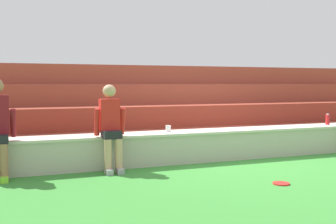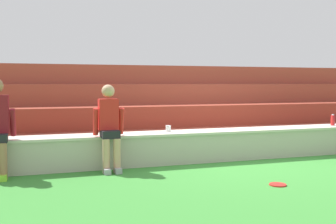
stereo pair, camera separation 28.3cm
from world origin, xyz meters
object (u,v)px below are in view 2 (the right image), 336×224
(person_left_of_center, at_px, (109,125))
(water_bottle_mid_right, at_px, (333,120))
(frisbee, at_px, (278,185))
(plastic_cup_right_end, at_px, (168,129))

(person_left_of_center, height_order, water_bottle_mid_right, person_left_of_center)
(water_bottle_mid_right, distance_m, frisbee, 3.26)
(person_left_of_center, distance_m, plastic_cup_right_end, 1.14)
(person_left_of_center, xyz_separation_m, water_bottle_mid_right, (4.51, 0.33, -0.08))
(plastic_cup_right_end, relative_size, frisbee, 0.49)
(plastic_cup_right_end, bearing_deg, frisbee, -65.47)
(person_left_of_center, bearing_deg, frisbee, -39.42)
(water_bottle_mid_right, height_order, plastic_cup_right_end, water_bottle_mid_right)
(water_bottle_mid_right, xyz_separation_m, frisbee, (-2.54, -1.95, -0.62))
(person_left_of_center, distance_m, frisbee, 2.65)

